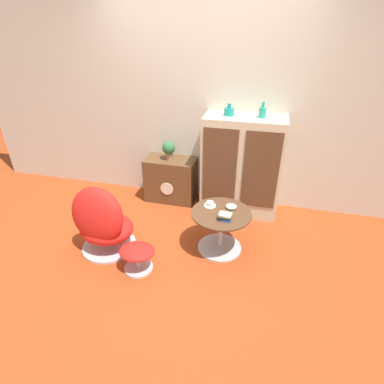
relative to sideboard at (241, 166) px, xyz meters
name	(u,v)px	position (x,y,z in m)	size (l,w,h in m)	color
ground_plane	(174,255)	(-0.56, -1.10, -0.62)	(12.00, 12.00, 0.00)	#9E3D19
wall_back	(203,103)	(-0.56, 0.26, 0.68)	(6.40, 0.06, 2.60)	beige
sideboard	(241,166)	(0.00, 0.00, 0.00)	(0.95, 0.46, 1.24)	beige
tv_console	(171,179)	(-0.94, 0.04, -0.32)	(0.67, 0.38, 0.60)	brown
egg_chair	(102,223)	(-1.29, -1.19, -0.27)	(0.64, 0.61, 0.80)	#B7B7BC
ottoman	(137,254)	(-0.84, -1.38, -0.43)	(0.35, 0.30, 0.27)	#B7B7BC
coffee_table	(221,227)	(-0.10, -0.86, -0.34)	(0.62, 0.62, 0.47)	#B7B7BC
vase_leftmost	(229,111)	(-0.19, 0.00, 0.66)	(0.12, 0.12, 0.14)	teal
vase_inner_left	(262,112)	(0.18, 0.00, 0.68)	(0.08, 0.08, 0.18)	teal
potted_plant	(169,149)	(-0.95, 0.04, 0.12)	(0.17, 0.17, 0.24)	#996B4C
teacup	(210,204)	(-0.24, -0.76, -0.13)	(0.13, 0.13, 0.05)	white
book_stack	(225,217)	(-0.05, -0.97, -0.12)	(0.14, 0.11, 0.06)	#1E478C
bowl	(231,206)	(-0.02, -0.75, -0.13)	(0.12, 0.12, 0.04)	beige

